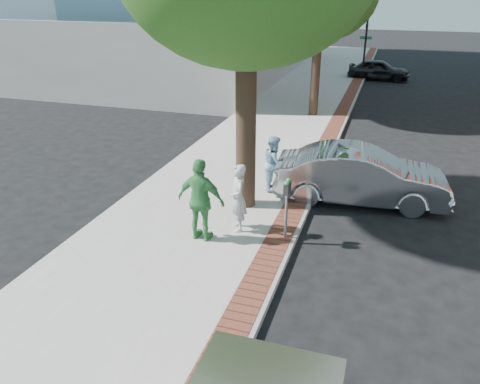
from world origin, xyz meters
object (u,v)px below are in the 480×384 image
at_px(parking_meter, 287,197).
at_px(person_gray, 238,198).
at_px(person_green, 201,200).
at_px(sedan_silver, 361,176).
at_px(person_officer, 274,163).
at_px(bg_car, 379,70).

relative_size(parking_meter, person_gray, 0.88).
height_order(parking_meter, person_gray, person_gray).
xyz_separation_m(person_gray, person_green, (-0.66, -0.70, 0.15)).
bearing_deg(sedan_silver, parking_meter, 148.16).
relative_size(person_gray, person_officer, 1.05).
distance_m(parking_meter, person_officer, 2.90).
bearing_deg(person_officer, person_green, 151.60).
distance_m(parking_meter, person_green, 1.95).
bearing_deg(person_gray, person_green, -71.10).
xyz_separation_m(person_green, bg_car, (2.87, 22.73, -0.49)).
distance_m(person_green, sedan_silver, 4.87).
distance_m(person_gray, bg_car, 22.15).
distance_m(sedan_silver, bg_car, 19.16).
xyz_separation_m(parking_meter, sedan_silver, (1.45, 2.92, -0.43)).
distance_m(parking_meter, person_gray, 1.20).
bearing_deg(person_officer, sedan_silver, -99.11).
bearing_deg(parking_meter, bg_car, 87.33).
xyz_separation_m(person_officer, sedan_silver, (2.43, 0.20, -0.17)).
xyz_separation_m(person_gray, sedan_silver, (2.64, 2.88, -0.21)).
bearing_deg(parking_meter, person_officer, 109.70).
bearing_deg(bg_car, person_officer, 175.29).
bearing_deg(parking_meter, sedan_silver, 63.59).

